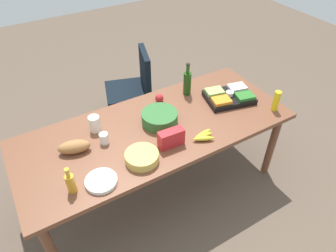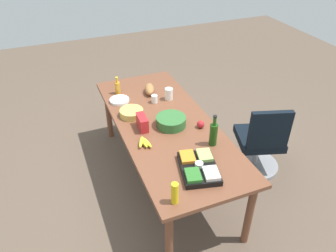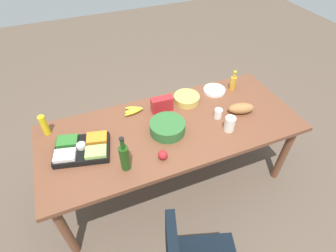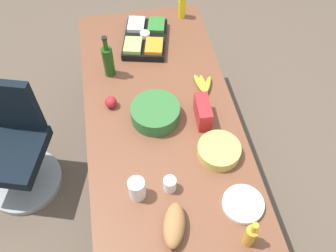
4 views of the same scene
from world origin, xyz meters
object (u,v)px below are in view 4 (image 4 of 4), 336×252
mayo_jar (137,189)px  dressing_bottle (250,235)px  office_chair (14,153)px  bread_loaf (174,225)px  chip_bag_red (203,112)px  apple_red (111,102)px  paper_plate_stack (243,204)px  salad_bowl (155,113)px  wine_bottle (108,61)px  banana_bunch (203,85)px  mustard_bottle (182,6)px  paper_cup (170,184)px  veggie_tray (145,38)px  chip_bowl (219,151)px  conference_table (163,131)px

mayo_jar → dressing_bottle: size_ratio=0.64×
office_chair → bread_loaf: bearing=-132.7°
office_chair → dressing_bottle: 1.77m
chip_bag_red → apple_red: 0.58m
office_chair → paper_plate_stack: bearing=-121.9°
apple_red → salad_bowl: (-0.14, -0.26, 0.01)m
office_chair → wine_bottle: size_ratio=2.89×
chip_bag_red → apple_red: size_ratio=2.63×
dressing_bottle → banana_bunch: bearing=-1.4°
chip_bag_red → dressing_bottle: dressing_bottle is taller
banana_bunch → salad_bowl: 0.40m
mustard_bottle → paper_plate_stack: bearing=179.9°
dressing_bottle → paper_plate_stack: size_ratio=0.96×
paper_cup → paper_plate_stack: 0.40m
apple_red → mustard_bottle: 1.03m
veggie_tray → mayo_jar: (-1.21, 0.22, 0.03)m
paper_cup → chip_bowl: paper_cup is taller
paper_plate_stack → wine_bottle: wine_bottle is taller
bread_loaf → apple_red: 0.90m
apple_red → mustard_bottle: size_ratio=0.40×
paper_plate_stack → bread_loaf: bearing=99.0°
mayo_jar → chip_bowl: 0.52m
office_chair → banana_bunch: (0.00, -1.36, 0.44)m
chip_bag_red → apple_red: bearing=69.3°
chip_bag_red → mayo_jar: chip_bag_red is taller
mustard_bottle → veggie_tray: bearing=127.3°
dressing_bottle → chip_bowl: 0.52m
paper_cup → office_chair: bearing=55.9°
paper_cup → mayo_jar: size_ratio=0.66×
wine_bottle → salad_bowl: size_ratio=1.05×
mayo_jar → paper_plate_stack: bearing=-106.7°
office_chair → veggie_tray: size_ratio=1.91×
salad_bowl → paper_plate_stack: bearing=-151.4°
dressing_bottle → conference_table: bearing=20.1°
office_chair → salad_bowl: size_ratio=3.03×
paper_plate_stack → banana_bunch: bearing=0.5°
dressing_bottle → apple_red: (0.99, 0.59, -0.04)m
mustard_bottle → conference_table: bearing=162.3°
paper_cup → wine_bottle: wine_bottle is taller
conference_table → banana_bunch: bearing=-50.9°
chip_bag_red → office_chair: bearing=78.9°
dressing_bottle → banana_bunch: dressing_bottle is taller
dressing_bottle → paper_cup: bearing=42.7°
conference_table → chip_bag_red: (-0.00, -0.24, 0.15)m
conference_table → wine_bottle: size_ratio=7.22×
dressing_bottle → apple_red: bearing=30.7°
conference_table → mustard_bottle: bearing=-17.7°
chip_bowl → paper_plate_stack: bearing=-172.5°
paper_plate_stack → apple_red: (0.80, 0.62, 0.02)m
office_chair → salad_bowl: bearing=-100.8°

